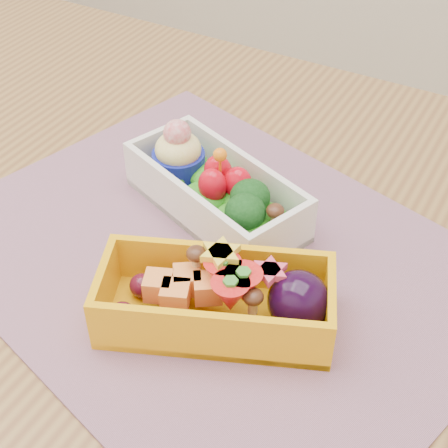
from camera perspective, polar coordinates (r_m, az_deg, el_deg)
The scene contains 4 objects.
table at distance 0.65m, azimuth -4.06°, elevation -9.86°, with size 1.20×0.80×0.75m.
placemat at distance 0.58m, azimuth -0.89°, elevation -2.96°, with size 0.46×0.35×0.00m, color gray.
bento_white at distance 0.61m, azimuth -0.79°, elevation 2.92°, with size 0.19×0.14×0.07m.
bento_yellow at distance 0.51m, azimuth -0.29°, elevation -6.36°, with size 0.19×0.14×0.06m.
Camera 1 is at (0.24, -0.34, 1.15)m, focal length 53.84 mm.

